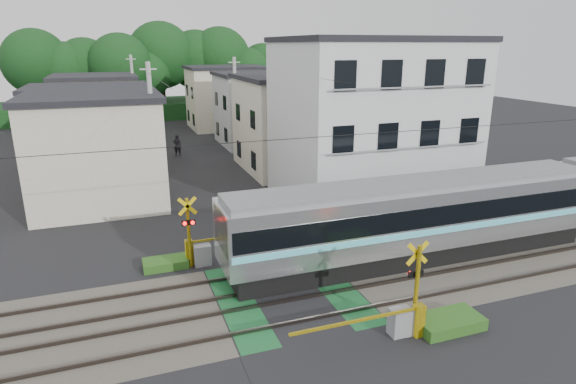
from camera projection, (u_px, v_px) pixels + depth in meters
name	position (u px, v px, depth m)	size (l,w,h in m)	color
ground	(288.00, 295.00, 17.79)	(120.00, 120.00, 0.00)	black
track_bed	(288.00, 294.00, 17.78)	(120.00, 120.00, 0.14)	#47423A
crossing_signal_near	(404.00, 315.00, 15.14)	(4.74, 0.65, 3.09)	yellow
crossing_signal_far	(200.00, 249.00, 20.03)	(4.74, 0.65, 3.09)	yellow
apartment_block	(370.00, 121.00, 27.73)	(10.20, 8.36, 9.30)	silver
houses_row	(186.00, 115.00, 40.24)	(22.07, 31.35, 6.80)	beige
tree_hill	(156.00, 72.00, 60.20)	(40.00, 12.47, 11.76)	#133B16
catenary	(432.00, 184.00, 18.69)	(60.00, 5.04, 7.00)	#2D2D33
utility_poles	(174.00, 110.00, 36.95)	(7.90, 42.00, 8.00)	#A5A5A0
pedestrian	(177.00, 145.00, 39.79)	(0.66, 0.43, 1.81)	black
weed_patches	(332.00, 284.00, 18.23)	(10.25, 8.80, 0.40)	#2D5E1E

